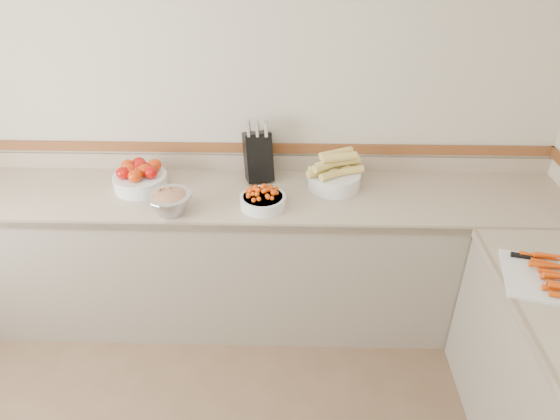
{
  "coord_description": "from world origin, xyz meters",
  "views": [
    {
      "loc": [
        0.4,
        -0.81,
        2.35
      ],
      "look_at": [
        0.35,
        1.35,
        1.0
      ],
      "focal_mm": 32.0,
      "sensor_mm": 36.0,
      "label": 1
    }
  ],
  "objects_px": {
    "cutting_board": "(556,277)",
    "tomato_bowl": "(140,177)",
    "knife_block": "(258,155)",
    "corn_bowl": "(334,175)",
    "rhubarb_bowl": "(170,201)",
    "cherry_tomato_bowl": "(263,199)"
  },
  "relations": [
    {
      "from": "corn_bowl",
      "to": "rhubarb_bowl",
      "type": "relative_size",
      "value": 1.39
    },
    {
      "from": "rhubarb_bowl",
      "to": "tomato_bowl",
      "type": "bearing_deg",
      "value": 130.87
    },
    {
      "from": "tomato_bowl",
      "to": "rhubarb_bowl",
      "type": "relative_size",
      "value": 1.28
    },
    {
      "from": "knife_block",
      "to": "cutting_board",
      "type": "bearing_deg",
      "value": -33.83
    },
    {
      "from": "cutting_board",
      "to": "rhubarb_bowl",
      "type": "bearing_deg",
      "value": 164.05
    },
    {
      "from": "knife_block",
      "to": "corn_bowl",
      "type": "distance_m",
      "value": 0.47
    },
    {
      "from": "cutting_board",
      "to": "cherry_tomato_bowl",
      "type": "bearing_deg",
      "value": 155.87
    },
    {
      "from": "rhubarb_bowl",
      "to": "cherry_tomato_bowl",
      "type": "bearing_deg",
      "value": 8.65
    },
    {
      "from": "cherry_tomato_bowl",
      "to": "rhubarb_bowl",
      "type": "relative_size",
      "value": 1.04
    },
    {
      "from": "cherry_tomato_bowl",
      "to": "cutting_board",
      "type": "relative_size",
      "value": 0.5
    },
    {
      "from": "tomato_bowl",
      "to": "corn_bowl",
      "type": "bearing_deg",
      "value": 1.8
    },
    {
      "from": "knife_block",
      "to": "cherry_tomato_bowl",
      "type": "xyz_separation_m",
      "value": [
        0.04,
        -0.33,
        -0.11
      ]
    },
    {
      "from": "knife_block",
      "to": "rhubarb_bowl",
      "type": "bearing_deg",
      "value": -138.28
    },
    {
      "from": "knife_block",
      "to": "corn_bowl",
      "type": "bearing_deg",
      "value": -11.85
    },
    {
      "from": "cutting_board",
      "to": "tomato_bowl",
      "type": "bearing_deg",
      "value": 158.95
    },
    {
      "from": "rhubarb_bowl",
      "to": "cutting_board",
      "type": "distance_m",
      "value": 1.91
    },
    {
      "from": "tomato_bowl",
      "to": "cutting_board",
      "type": "xyz_separation_m",
      "value": [
        2.07,
        -0.8,
        -0.05
      ]
    },
    {
      "from": "cherry_tomato_bowl",
      "to": "rhubarb_bowl",
      "type": "distance_m",
      "value": 0.5
    },
    {
      "from": "cherry_tomato_bowl",
      "to": "knife_block",
      "type": "bearing_deg",
      "value": 97.65
    },
    {
      "from": "corn_bowl",
      "to": "cutting_board",
      "type": "relative_size",
      "value": 0.67
    },
    {
      "from": "cherry_tomato_bowl",
      "to": "rhubarb_bowl",
      "type": "bearing_deg",
      "value": -171.35
    },
    {
      "from": "knife_block",
      "to": "cherry_tomato_bowl",
      "type": "height_order",
      "value": "knife_block"
    }
  ]
}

